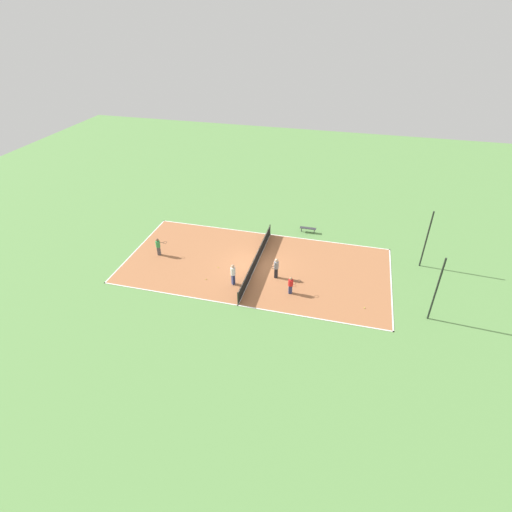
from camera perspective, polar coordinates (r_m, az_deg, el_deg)
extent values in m
plane|color=#60934C|center=(31.99, 0.00, -1.35)|extent=(80.00, 80.00, 0.00)
cube|color=#AD6B42|center=(31.99, 0.00, -1.34)|extent=(10.33, 21.00, 0.02)
cube|color=white|center=(36.20, 2.02, 3.11)|extent=(0.10, 21.00, 0.00)
cube|color=white|center=(28.06, -2.62, -7.04)|extent=(0.10, 21.00, 0.00)
cube|color=white|center=(35.63, -16.50, 1.10)|extent=(10.33, 0.10, 0.00)
cube|color=white|center=(31.54, 18.76, -3.92)|extent=(10.33, 0.10, 0.00)
cube|color=white|center=(31.98, 0.00, -1.32)|extent=(10.33, 0.10, 0.00)
cylinder|color=black|center=(35.86, 2.00, 3.75)|extent=(0.10, 0.10, 1.04)
cylinder|color=black|center=(27.80, -2.59, -6.09)|extent=(0.10, 0.10, 1.04)
cube|color=black|center=(31.71, 0.00, -0.58)|extent=(10.03, 0.03, 0.99)
cube|color=white|center=(31.45, 0.00, 0.12)|extent=(10.03, 0.04, 0.06)
cube|color=#333338|center=(36.65, 7.44, 3.97)|extent=(0.36, 1.47, 0.04)
cylinder|color=#4C4C51|center=(36.82, 6.52, 3.78)|extent=(0.08, 0.08, 0.41)
cylinder|color=#4C4C51|center=(36.71, 8.32, 3.54)|extent=(0.08, 0.08, 0.41)
cube|color=navy|center=(28.99, 4.92, -4.74)|extent=(0.26, 0.30, 0.70)
cylinder|color=red|center=(28.63, 4.98, -3.79)|extent=(0.45, 0.45, 0.49)
sphere|color=#A87A56|center=(28.42, 5.01, -3.23)|extent=(0.21, 0.21, 0.21)
cylinder|color=#262626|center=(28.60, 5.63, -3.58)|extent=(0.11, 0.28, 0.03)
torus|color=black|center=(28.63, 6.18, -3.57)|extent=(0.38, 0.38, 0.02)
cube|color=navy|center=(29.74, -3.27, -3.34)|extent=(0.32, 0.32, 0.87)
cylinder|color=white|center=(29.31, -3.31, -2.17)|extent=(0.51, 0.51, 0.61)
sphere|color=tan|center=(29.06, -3.34, -1.47)|extent=(0.26, 0.26, 0.26)
cube|color=#4C4C51|center=(34.03, -13.70, 0.74)|extent=(0.25, 0.29, 0.78)
cylinder|color=green|center=(33.69, -13.85, 1.69)|extent=(0.43, 0.43, 0.55)
sphere|color=brown|center=(33.50, -13.94, 2.26)|extent=(0.23, 0.23, 0.23)
cylinder|color=#262626|center=(33.54, -13.35, 1.89)|extent=(0.09, 0.28, 0.03)
torus|color=black|center=(33.48, -12.89, 1.89)|extent=(0.37, 0.37, 0.02)
cube|color=black|center=(30.43, 2.88, -2.41)|extent=(0.28, 0.24, 0.85)
cylinder|color=gray|center=(30.01, 2.92, -1.29)|extent=(0.42, 0.42, 0.59)
sphere|color=beige|center=(29.78, 2.94, -0.61)|extent=(0.25, 0.25, 0.25)
cylinder|color=#262626|center=(29.68, 2.70, -1.37)|extent=(0.28, 0.08, 0.03)
torus|color=black|center=(29.47, 2.49, -1.65)|extent=(0.35, 0.35, 0.02)
sphere|color=#CCE033|center=(31.16, -3.35, -2.35)|extent=(0.07, 0.07, 0.07)
sphere|color=#CCE033|center=(28.75, 15.24, -7.17)|extent=(0.07, 0.07, 0.07)
sphere|color=#CCE033|center=(30.62, -7.14, -3.30)|extent=(0.07, 0.07, 0.07)
sphere|color=#CCE033|center=(31.80, -5.43, -1.63)|extent=(0.07, 0.07, 0.07)
cylinder|color=black|center=(33.35, 23.16, 2.15)|extent=(0.12, 0.12, 4.83)
cylinder|color=black|center=(27.96, 24.36, -4.43)|extent=(0.12, 0.12, 4.83)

